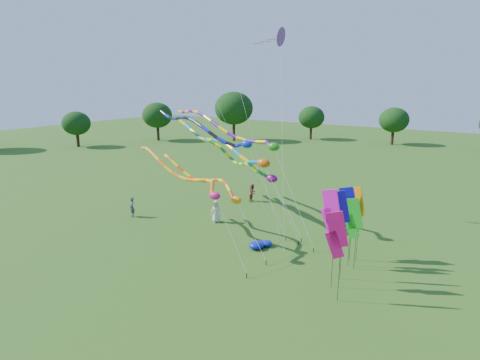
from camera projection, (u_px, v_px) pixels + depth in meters
The scene contains 20 objects.
ground at pixel (215, 271), 23.46m from camera, with size 160.00×160.00×0.00m, color #2D5C18.
tree_ring at pixel (263, 168), 24.24m from camera, with size 119.45×110.45×9.52m.
tube_kite_red at pixel (210, 183), 28.04m from camera, with size 10.99×3.35×5.69m.
tube_kite_orange at pixel (184, 174), 27.05m from camera, with size 12.56×4.53×6.49m.
tube_kite_purple at pixel (228, 129), 31.29m from camera, with size 16.18×5.86×9.06m.
tube_kite_blue at pixel (206, 130), 32.40m from camera, with size 15.57×4.61×8.63m.
tube_kite_cyan at pixel (226, 146), 31.74m from camera, with size 14.47×5.01×7.82m.
tube_kite_green at pixel (246, 164), 31.50m from camera, with size 11.33×4.19×6.28m.
delta_kite_high_c at pixel (280, 37), 29.31m from camera, with size 6.32×7.10×15.61m.
banner_pole_blue_b at pixel (347, 207), 23.40m from camera, with size 1.16×0.28×4.92m.
banner_pole_magenta_b at pixel (336, 235), 19.51m from camera, with size 1.11×0.49×4.79m.
banner_pole_magenta_a at pixel (331, 212), 20.78m from camera, with size 1.16×0.13×5.48m.
banner_pole_blue_a at pixel (339, 213), 21.66m from camera, with size 1.11×0.49×5.18m.
banner_pole_green at pixel (353, 218), 23.10m from camera, with size 1.16×0.21×4.39m.
banner_pole_orange at pixel (356, 206), 24.31m from camera, with size 1.16×0.24×4.69m.
banner_pole_violet at pixel (349, 208), 24.16m from camera, with size 1.12×0.46×4.65m.
blue_nylon_heap at pixel (262, 246), 26.47m from camera, with size 1.40×1.85×0.55m.
person_a at pixel (216, 211), 31.35m from camera, with size 0.87×0.56×1.77m, color silver.
person_b at pixel (132, 207), 32.60m from camera, with size 0.59×0.39×1.62m, color #3A3E51.
person_c at pixel (253, 193), 36.76m from camera, with size 0.80×0.62×1.65m, color brown.
Camera 1 is at (12.99, -17.14, 10.88)m, focal length 30.00 mm.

